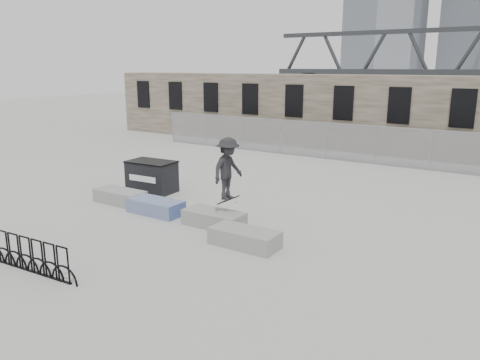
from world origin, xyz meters
name	(u,v)px	position (x,y,z in m)	size (l,w,h in m)	color
ground	(178,219)	(0.00, 0.00, 0.00)	(120.00, 120.00, 0.00)	#A6A6A1
stone_wall	(350,112)	(0.00, 16.24, 2.26)	(36.00, 2.58, 4.50)	brown
chainlink_fence	(325,140)	(0.00, 12.50, 1.04)	(22.06, 0.06, 2.02)	gray
planter_far_left	(120,196)	(-3.05, 0.27, 0.27)	(2.00, 0.90, 0.49)	gray
planter_center_left	(156,206)	(-1.03, 0.03, 0.27)	(2.00, 0.90, 0.49)	#314A94
planter_center_right	(214,218)	(1.45, 0.07, 0.27)	(2.00, 0.90, 0.49)	gray
planter_offset	(245,237)	(3.20, -0.85, 0.27)	(2.00, 0.90, 0.49)	gray
dumpster	(152,176)	(-3.17, 2.13, 0.64)	(2.01, 1.30, 1.28)	black
bike_rack	(20,253)	(-0.72, -5.23, 0.44)	(4.04, 0.29, 0.90)	black
skateboarder	(228,169)	(1.86, 0.29, 1.89)	(0.81, 1.31, 2.18)	black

